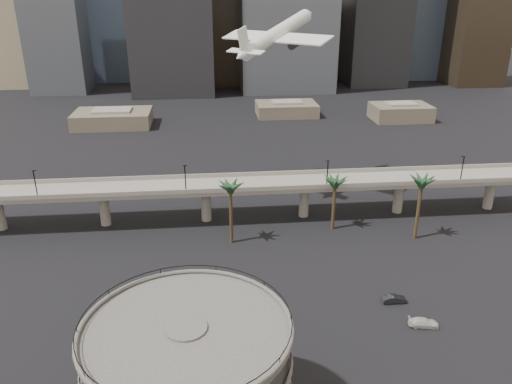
{
  "coord_description": "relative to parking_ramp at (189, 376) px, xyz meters",
  "views": [
    {
      "loc": [
        -10.04,
        -46.37,
        48.61
      ],
      "look_at": [
        -2.58,
        28.0,
        17.59
      ],
      "focal_mm": 35.0,
      "sensor_mm": 36.0,
      "label": 1
    }
  ],
  "objects": [
    {
      "name": "car_a",
      "position": [
        2.07,
        15.2,
        -9.1
      ],
      "size": [
        4.65,
        3.52,
        1.47
      ],
      "primitive_type": "imported",
      "rotation": [
        0.0,
        0.0,
        1.1
      ],
      "color": "#A03416",
      "rests_on": "ground"
    },
    {
      "name": "low_buildings",
      "position": [
        19.89,
        146.3,
        -6.97
      ],
      "size": [
        135.0,
        27.5,
        6.8
      ],
      "color": "brown",
      "rests_on": "ground"
    },
    {
      "name": "airborne_jet",
      "position": [
        19.28,
        73.41,
        28.63
      ],
      "size": [
        23.62,
        24.66,
        10.88
      ],
      "rotation": [
        0.0,
        -0.26,
        0.83
      ],
      "color": "white",
      "rests_on": "ground"
    },
    {
      "name": "car_b",
      "position": [
        32.65,
        24.34,
        -9.17
      ],
      "size": [
        4.06,
        1.45,
        1.34
      ],
      "primitive_type": "imported",
      "rotation": [
        0.0,
        0.0,
        1.56
      ],
      "color": "black",
      "rests_on": "ground"
    },
    {
      "name": "skyline",
      "position": [
        28.11,
        221.09,
        31.12
      ],
      "size": [
        269.0,
        86.0,
        112.11
      ],
      "color": "gray",
      "rests_on": "ground"
    },
    {
      "name": "car_c",
      "position": [
        34.92,
        17.83,
        -9.17
      ],
      "size": [
        4.82,
        2.64,
        1.32
      ],
      "primitive_type": "imported",
      "rotation": [
        0.0,
        0.0,
        1.39
      ],
      "color": "silver",
      "rests_on": "ground"
    },
    {
      "name": "palm_trees",
      "position": [
        27.02,
        48.65,
        1.59
      ],
      "size": [
        42.4,
        10.4,
        14.0
      ],
      "color": "#4B3820",
      "rests_on": "ground"
    },
    {
      "name": "overpass",
      "position": [
        13.0,
        59.0,
        -2.5
      ],
      "size": [
        130.0,
        9.3,
        14.7
      ],
      "color": "gray",
      "rests_on": "ground"
    },
    {
      "name": "parking_ramp",
      "position": [
        0.0,
        0.0,
        0.0
      ],
      "size": [
        22.2,
        22.2,
        17.35
      ],
      "color": "#4C4A47",
      "rests_on": "ground"
    }
  ]
}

